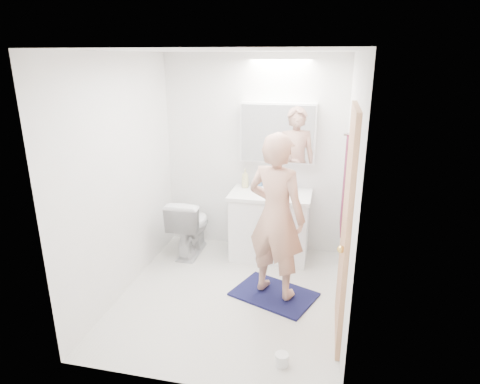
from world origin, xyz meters
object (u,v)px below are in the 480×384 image
(person, at_px, (276,217))
(soap_bottle_b, at_px, (259,181))
(toilet, at_px, (190,225))
(soap_bottle_a, at_px, (245,178))
(toothbrush_cup, at_px, (289,186))
(toilet_paper_roll, at_px, (282,359))
(medicine_cabinet, at_px, (278,133))
(vanity_cabinet, at_px, (270,227))

(person, bearing_deg, soap_bottle_b, -49.52)
(toilet, distance_m, soap_bottle_a, 0.90)
(toothbrush_cup, height_order, toilet_paper_roll, toothbrush_cup)
(medicine_cabinet, xyz_separation_m, person, (0.14, -1.08, -0.62))
(medicine_cabinet, relative_size, toilet, 1.20)
(soap_bottle_a, bearing_deg, medicine_cabinet, 9.05)
(vanity_cabinet, distance_m, soap_bottle_b, 0.57)
(vanity_cabinet, height_order, person, person)
(medicine_cabinet, height_order, toilet, medicine_cabinet)
(toilet_paper_roll, bearing_deg, vanity_cabinet, 101.63)
(toilet, bearing_deg, toilet_paper_roll, 127.92)
(soap_bottle_b, height_order, toothbrush_cup, soap_bottle_b)
(person, height_order, soap_bottle_a, person)
(soap_bottle_a, distance_m, toilet_paper_roll, 2.31)
(person, xyz_separation_m, toilet_paper_roll, (0.20, -0.99, -0.83))
(vanity_cabinet, bearing_deg, toilet, -173.28)
(soap_bottle_b, height_order, toilet_paper_roll, soap_bottle_b)
(vanity_cabinet, distance_m, toilet_paper_roll, 1.92)
(toilet, relative_size, person, 0.44)
(person, xyz_separation_m, soap_bottle_b, (-0.35, 1.05, 0.02))
(soap_bottle_a, xyz_separation_m, soap_bottle_b, (0.16, 0.03, -0.04))
(toilet_paper_roll, bearing_deg, soap_bottle_b, 105.26)
(medicine_cabinet, bearing_deg, toilet, -162.24)
(soap_bottle_a, height_order, soap_bottle_b, soap_bottle_a)
(person, bearing_deg, soap_bottle_a, -41.18)
(toilet_paper_roll, bearing_deg, medicine_cabinet, 99.44)
(person, height_order, toothbrush_cup, person)
(medicine_cabinet, distance_m, soap_bottle_b, 0.64)
(medicine_cabinet, height_order, person, medicine_cabinet)
(vanity_cabinet, distance_m, person, 1.01)
(vanity_cabinet, bearing_deg, toothbrush_cup, 39.32)
(person, height_order, soap_bottle_b, person)
(person, height_order, toilet_paper_roll, person)
(medicine_cabinet, bearing_deg, soap_bottle_b, -171.94)
(vanity_cabinet, bearing_deg, medicine_cabinet, 79.62)
(toilet, height_order, person, person)
(soap_bottle_a, relative_size, toothbrush_cup, 2.14)
(soap_bottle_a, bearing_deg, person, -62.95)
(toilet, bearing_deg, soap_bottle_b, -159.91)
(toilet, bearing_deg, toothbrush_cup, -166.87)
(medicine_cabinet, xyz_separation_m, soap_bottle_a, (-0.38, -0.06, -0.56))
(toilet_paper_roll, bearing_deg, toothbrush_cup, 95.28)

